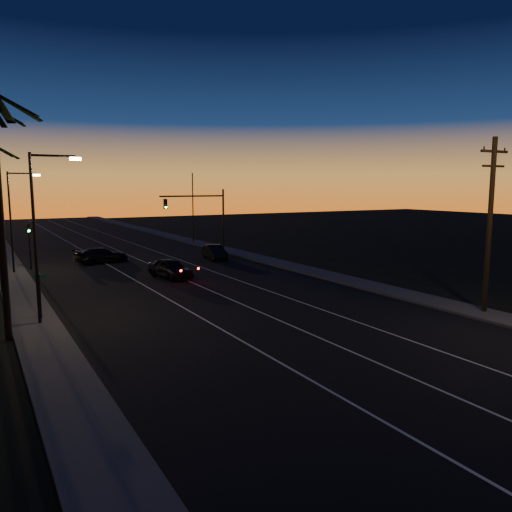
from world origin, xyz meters
TOP-DOWN VIEW (x-y plane):
  - road at (0.00, 30.00)m, footprint 20.00×170.00m
  - sidewalk_left at (-11.20, 30.00)m, footprint 2.40×170.00m
  - sidewalk_right at (11.20, 30.00)m, footprint 2.40×170.00m
  - lane_stripe_left at (-3.00, 30.00)m, footprint 0.12×160.00m
  - lane_stripe_mid at (0.50, 30.00)m, footprint 0.12×160.00m
  - lane_stripe_right at (4.00, 30.00)m, footprint 0.12×160.00m
  - streetlight_left_near at (-10.70, 20.00)m, footprint 2.55×0.26m
  - streetlight_left_far at (-10.69, 38.00)m, footprint 2.55×0.26m
  - street_sign at (-10.80, 21.00)m, footprint 0.70×0.06m
  - utility_pole at (11.60, 10.00)m, footprint 2.20×0.28m
  - signal_mast at (7.14, 39.99)m, footprint 7.10×0.41m
  - signal_post at (-9.50, 39.98)m, footprint 0.28×0.37m
  - far_pole_left at (-11.00, 55.00)m, footprint 0.14×0.14m
  - far_pole_right at (11.00, 52.00)m, footprint 0.14×0.14m
  - lead_car at (-0.26, 29.59)m, footprint 2.79×5.38m
  - right_car at (7.20, 37.34)m, footprint 2.03×4.52m
  - cross_car at (-3.22, 40.43)m, footprint 5.36×2.91m

SIDE VIEW (x-z plane):
  - road at x=0.00m, z-range 0.00..0.01m
  - lane_stripe_left at x=-3.00m, z-range 0.01..0.02m
  - lane_stripe_mid at x=0.50m, z-range 0.01..0.02m
  - lane_stripe_right at x=4.00m, z-range 0.01..0.02m
  - sidewalk_left at x=-11.20m, z-range 0.00..0.16m
  - sidewalk_right at x=11.20m, z-range 0.00..0.16m
  - right_car at x=7.20m, z-range 0.01..1.45m
  - cross_car at x=-3.22m, z-range 0.01..1.49m
  - lead_car at x=-0.26m, z-range 0.01..1.58m
  - street_sign at x=-10.80m, z-range 0.36..2.96m
  - signal_post at x=-9.50m, z-range 0.79..4.99m
  - far_pole_left at x=-11.00m, z-range 0.00..9.00m
  - far_pole_right at x=11.00m, z-range 0.00..9.00m
  - signal_mast at x=7.14m, z-range 1.28..8.28m
  - streetlight_left_far at x=-10.69m, z-range 0.81..9.31m
  - utility_pole at x=11.60m, z-range 0.32..10.32m
  - streetlight_left_near at x=-10.70m, z-range 0.82..9.82m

